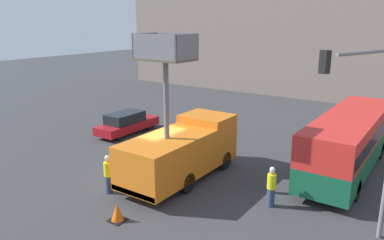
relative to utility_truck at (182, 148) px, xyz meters
name	(u,v)px	position (x,y,z in m)	size (l,w,h in m)	color
ground_plane	(154,175)	(-1.41, -0.51, -1.60)	(120.00, 120.00, 0.00)	#38383A
building_backdrop_far	(323,35)	(-1.41, 27.30, 4.52)	(44.00, 10.00, 12.22)	gray
utility_truck	(182,148)	(0.00, 0.00, 0.00)	(2.55, 6.88, 7.11)	orange
city_bus	(349,139)	(6.57, 5.54, 0.21)	(2.48, 10.14, 3.08)	#145638
traffic_light_pole	(368,111)	(8.11, 0.16, 2.96)	(3.06, 2.81, 6.85)	slate
road_worker_near_truck	(108,174)	(-1.76, -3.23, -0.69)	(0.38, 0.38, 1.82)	navy
road_worker_directing	(271,187)	(4.83, -0.22, -0.71)	(0.38, 0.38, 1.78)	navy
traffic_cone_near_truck	(117,213)	(0.34, -4.77, -1.25)	(0.64, 0.64, 0.73)	black
parked_car_curbside	(127,123)	(-7.65, 3.99, -0.84)	(1.73, 4.78, 1.51)	maroon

